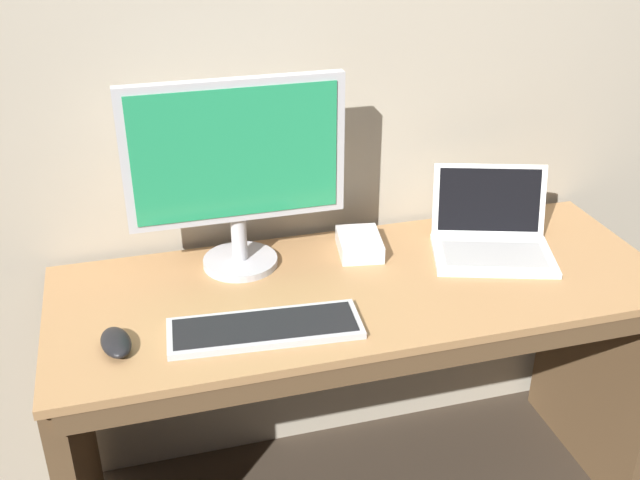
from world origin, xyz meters
TOP-DOWN VIEW (x-y plane):
  - desk at (0.00, -0.01)m, footprint 1.58×0.60m
  - laptop_white at (0.40, 0.07)m, footprint 0.39×0.36m
  - external_monitor at (-0.29, 0.16)m, footprint 0.56×0.20m
  - wired_keyboard at (-0.29, -0.15)m, footprint 0.46×0.18m
  - computer_mouse at (-0.62, -0.13)m, footprint 0.08×0.13m
  - external_drive_box at (0.04, 0.16)m, footprint 0.14×0.17m

SIDE VIEW (x-z plane):
  - desk at x=0.00m, z-range 0.12..0.90m
  - wired_keyboard at x=-0.29m, z-range 0.77..0.79m
  - computer_mouse at x=-0.62m, z-range 0.77..0.81m
  - external_drive_box at x=0.04m, z-range 0.77..0.82m
  - laptop_white at x=0.40m, z-range 0.71..0.92m
  - external_monitor at x=-0.29m, z-range 0.81..1.32m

